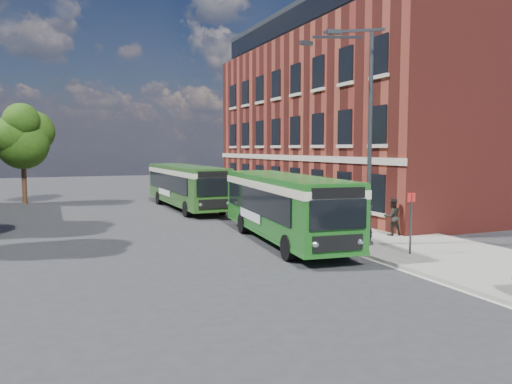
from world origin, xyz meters
name	(u,v)px	position (x,y,z in m)	size (l,w,h in m)	color
ground	(237,249)	(0.00, 0.00, 0.00)	(120.00, 120.00, 0.00)	#2C2C2F
pavement	(297,215)	(7.00, 8.00, 0.07)	(6.00, 48.00, 0.15)	gray
kerb_line	(252,219)	(3.95, 8.00, 0.01)	(0.12, 48.00, 0.01)	beige
brick_office	(357,111)	(14.00, 12.00, 6.97)	(12.10, 26.00, 14.20)	maroon
street_lamp	(363,135)	(4.84, -2.00, 4.79)	(2.96, 2.38, 9.00)	#383B3E
bus_stop_sign	(411,219)	(5.60, -4.20, 1.51)	(0.35, 0.08, 2.52)	#383B3E
bus_front	(284,202)	(2.51, 0.68, 1.83)	(3.67, 11.35, 3.02)	#1D611C
bus_rear	(186,183)	(1.64, 14.66, 1.83)	(2.85, 12.46, 3.02)	#2A571E
pedestrian_a	(367,224)	(5.26, -1.85, 1.01)	(0.63, 0.41, 1.71)	black
pedestrian_b	(392,217)	(7.59, -0.55, 1.03)	(0.86, 0.67, 1.76)	black
tree_right	(23,136)	(-8.90, 22.39, 5.15)	(4.50, 4.28, 7.59)	#3B2215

